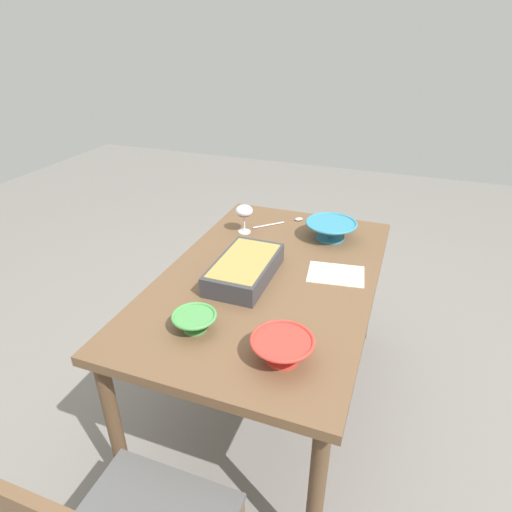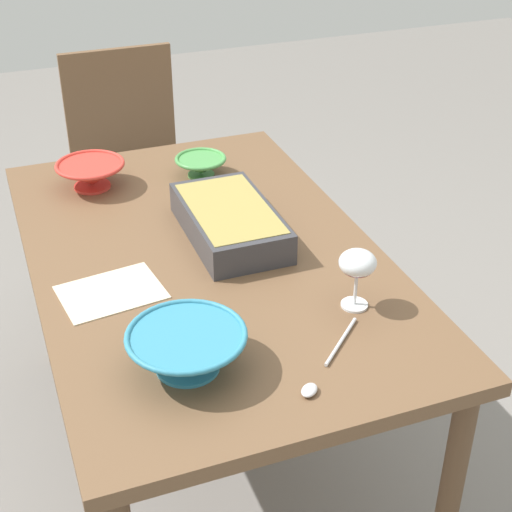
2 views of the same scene
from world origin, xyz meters
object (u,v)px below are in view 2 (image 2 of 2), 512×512
wine_glass (357,266)px  mixing_bowl (187,348)px  chair (131,166)px  napkin (111,292)px  casserole_dish (230,220)px  serving_spoon (322,370)px  dining_table (206,276)px  serving_bowl (91,173)px  small_bowl (201,165)px

wine_glass → mixing_bowl: (-0.08, 0.42, -0.06)m
chair → napkin: 1.23m
casserole_dish → serving_spoon: size_ratio=1.78×
casserole_dish → serving_spoon: (-0.60, 0.01, -0.04)m
mixing_bowl → casserole_dish: bearing=-28.1°
serving_spoon → mixing_bowl: bearing=65.9°
wine_glass → serving_spoon: size_ratio=0.66×
dining_table → wine_glass: wine_glass is taller
dining_table → serving_spoon: (-0.54, -0.08, 0.08)m
mixing_bowl → serving_bowl: size_ratio=1.22×
serving_bowl → napkin: 0.58m
mixing_bowl → wine_glass: bearing=-79.5°
small_bowl → napkin: bearing=144.1°
casserole_dish → serving_spoon: bearing=179.4°
serving_spoon → napkin: bearing=38.0°
wine_glass → casserole_dish: (0.41, 0.16, -0.06)m
mixing_bowl → napkin: 0.35m
wine_glass → serving_bowl: wine_glass is taller
napkin → serving_bowl: bearing=-6.1°
small_bowl → napkin: (-0.54, 0.39, -0.04)m
small_bowl → mixing_bowl: bearing=161.2°
chair → wine_glass: chair is taller
wine_glass → small_bowl: 0.80m
small_bowl → serving_spoon: size_ratio=0.70×
wine_glass → serving_spoon: bearing=138.4°
dining_table → chair: bearing=-1.6°
casserole_dish → napkin: casserole_dish is taller
wine_glass → mixing_bowl: size_ratio=0.59×
dining_table → wine_glass: bearing=-144.0°
dining_table → chair: (1.08, -0.03, -0.15)m
wine_glass → dining_table: bearing=36.0°
small_bowl → napkin: size_ratio=0.67×
serving_spoon → napkin: 0.56m
casserole_dish → serving_spoon: 0.60m
serving_bowl → chair: bearing=-21.3°
chair → serving_bowl: (-0.60, 0.23, 0.27)m
mixing_bowl → serving_bowl: 0.91m
napkin → serving_spoon: bearing=-142.0°
wine_glass → napkin: bearing=64.1°
dining_table → serving_spoon: serving_spoon is taller
dining_table → mixing_bowl: size_ratio=5.62×
dining_table → serving_bowl: size_ratio=6.87×
wine_glass → mixing_bowl: wine_glass is taller
dining_table → napkin: napkin is taller
chair → small_bowl: 0.70m
small_bowl → serving_bowl: (0.04, 0.33, 0.01)m
small_bowl → napkin: small_bowl is taller
mixing_bowl → dining_table: bearing=-21.6°
dining_table → chair: chair is taller
serving_spoon → chair: bearing=1.9°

